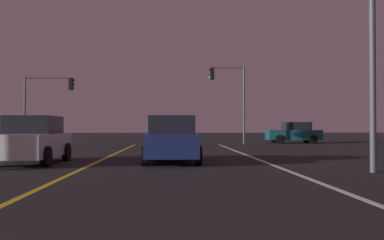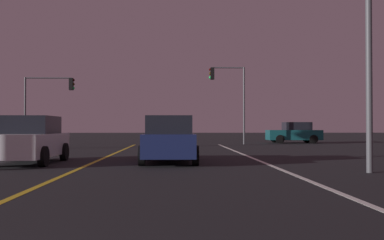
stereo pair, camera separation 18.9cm
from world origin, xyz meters
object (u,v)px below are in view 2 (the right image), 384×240
at_px(car_oncoming, 30,140).
at_px(traffic_light_near_right, 228,88).
at_px(street_lamp_right_near, 353,1).
at_px(car_crossing_side, 294,133).
at_px(car_lead_same_lane, 169,140).
at_px(traffic_light_near_left, 50,94).

relative_size(car_oncoming, traffic_light_near_right, 0.74).
bearing_deg(traffic_light_near_right, car_oncoming, 61.71).
distance_m(car_oncoming, street_lamp_right_near, 11.64).
distance_m(car_oncoming, car_crossing_side, 24.51).
xyz_separation_m(car_oncoming, street_lamp_right_near, (10.28, -3.63, 4.06)).
distance_m(car_lead_same_lane, traffic_light_near_right, 17.76).
height_order(car_crossing_side, traffic_light_near_right, traffic_light_near_right).
bearing_deg(traffic_light_near_left, traffic_light_near_right, 0.00).
distance_m(car_crossing_side, street_lamp_right_near, 23.90).
height_order(car_crossing_side, traffic_light_near_left, traffic_light_near_left).
bearing_deg(traffic_light_near_right, car_lead_same_lane, 76.08).
relative_size(car_lead_same_lane, traffic_light_near_right, 0.74).
bearing_deg(car_oncoming, traffic_light_near_left, -166.37).
bearing_deg(traffic_light_near_left, car_lead_same_lane, -61.65).
bearing_deg(car_crossing_side, car_oncoming, 52.56).
distance_m(car_crossing_side, car_lead_same_lane, 21.72).
height_order(traffic_light_near_left, street_lamp_right_near, street_lamp_right_near).
distance_m(car_oncoming, traffic_light_near_right, 19.68).
relative_size(car_oncoming, traffic_light_near_left, 0.86).
xyz_separation_m(car_oncoming, car_lead_same_lane, (4.99, 0.14, 0.00)).
bearing_deg(street_lamp_right_near, car_oncoming, -19.43).
bearing_deg(car_crossing_side, traffic_light_near_right, 22.82).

